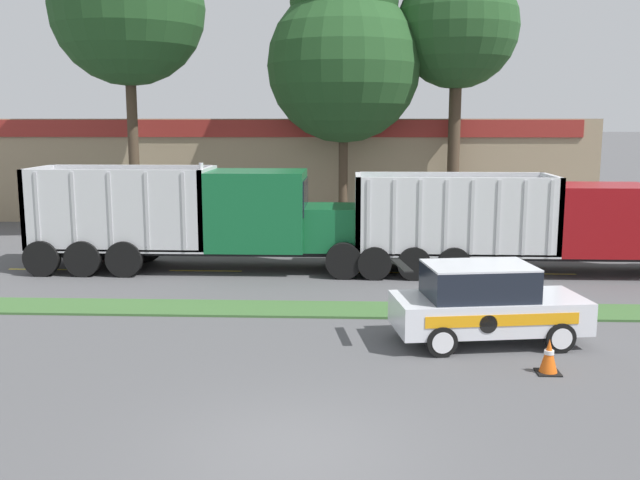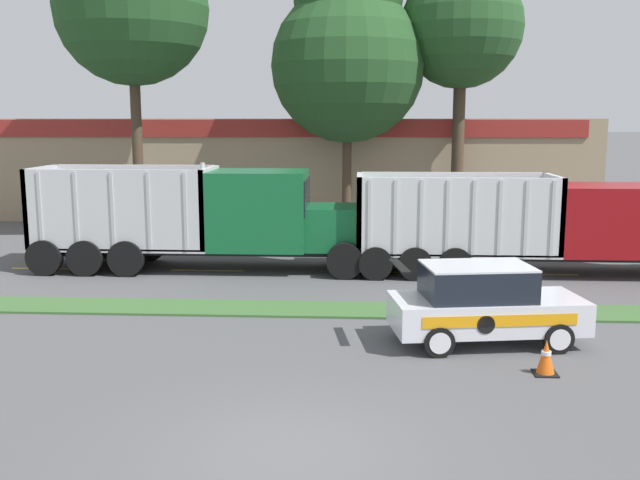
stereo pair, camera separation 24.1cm
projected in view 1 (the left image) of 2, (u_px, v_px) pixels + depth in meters
name	position (u px, v px, depth m)	size (l,w,h in m)	color
ground_plane	(295.00, 451.00, 10.64)	(600.00, 600.00, 0.00)	#515154
grass_verge	(319.00, 309.00, 18.51)	(120.00, 1.53, 0.06)	#3D6633
centre_line_3	(44.00, 269.00, 23.61)	(2.40, 0.14, 0.01)	yellow
centre_line_4	(206.00, 271.00, 23.38)	(2.40, 0.14, 0.01)	yellow
centre_line_5	(370.00, 272.00, 23.15)	(2.40, 0.14, 0.01)	yellow
centre_line_6	(538.00, 274.00, 22.92)	(2.40, 0.14, 0.01)	yellow
dump_truck_lead	(235.00, 219.00, 23.32)	(11.50, 2.85, 3.58)	black
dump_truck_mid	(561.00, 227.00, 22.78)	(11.46, 2.73, 3.17)	black
rally_car	(485.00, 303.00, 15.72)	(4.38, 2.38, 1.81)	silver
traffic_cone	(549.00, 356.00, 13.87)	(0.46, 0.46, 0.69)	black
store_building_backdrop	(240.00, 164.00, 39.69)	(35.46, 12.10, 4.95)	#9E896B
tree_behind_left	(344.00, 49.00, 31.48)	(6.83, 6.83, 12.41)	#473828
tree_behind_centre	(458.00, 15.00, 31.37)	(5.41, 5.41, 13.01)	#473828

